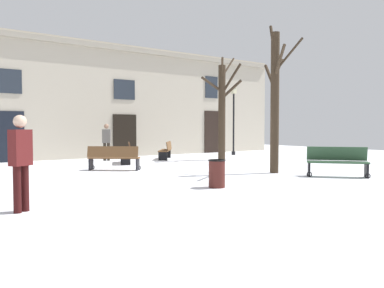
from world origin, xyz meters
TOP-DOWN VIEW (x-y plane):
  - ground_plane at (0.00, 0.00)m, footprint 34.27×34.27m
  - building_facade at (0.00, 8.23)m, footprint 21.42×0.60m
  - tree_right_of_center at (3.13, 3.49)m, footprint 2.50×1.52m
  - tree_left_of_center at (1.14, -1.74)m, footprint 1.59×2.23m
  - streetlamp at (5.80, 5.70)m, footprint 0.30×0.30m
  - litter_bin at (-2.55, -3.15)m, footprint 0.46×0.46m
  - bench_by_litter_bin at (-3.11, 2.18)m, footprint 1.76×1.55m
  - bench_back_to_back_left at (-1.51, 4.45)m, footprint 1.20×1.86m
  - bench_far_corner at (1.98, -3.64)m, footprint 1.61×1.72m
  - bench_near_lamp at (1.07, 5.38)m, footprint 1.49×1.72m
  - person_strolling at (-7.38, -3.36)m, footprint 0.44×0.38m
  - person_by_shop_door at (-1.67, 6.30)m, footprint 0.44×0.39m

SIDE VIEW (x-z plane):
  - ground_plane at x=0.00m, z-range 0.00..0.00m
  - litter_bin at x=-2.55m, z-range 0.00..0.74m
  - bench_near_lamp at x=1.07m, z-range 0.01..0.89m
  - bench_by_litter_bin at x=-3.11m, z-range 0.02..0.92m
  - bench_back_to_back_left at x=-1.51m, z-range 0.02..0.95m
  - bench_far_corner at x=1.98m, z-range 0.01..0.97m
  - person_by_shop_door at x=-1.67m, z-range 0.10..1.85m
  - person_strolling at x=-7.38m, z-range 0.11..1.92m
  - streetlamp at x=5.80m, z-range 0.43..4.36m
  - tree_right_of_center at x=3.13m, z-range -0.06..5.10m
  - tree_left_of_center at x=1.14m, z-range -0.02..5.28m
  - building_facade at x=0.00m, z-range 0.06..6.07m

